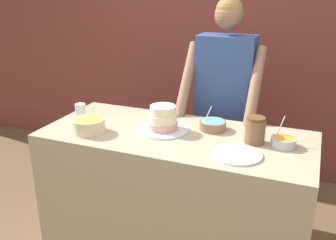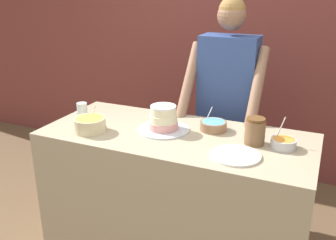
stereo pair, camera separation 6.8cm
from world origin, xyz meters
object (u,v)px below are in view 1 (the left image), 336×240
drinking_glass (81,114)px  frosting_bowl_blue (213,125)px  person_baker (225,91)px  cake (163,120)px  frosting_bowl_yellow (89,125)px  frosting_bowl_orange (283,141)px  ceramic_plate (237,154)px  stoneware_jar (255,130)px

drinking_glass → frosting_bowl_blue: bearing=15.0°
person_baker → cake: bearing=-111.6°
frosting_bowl_yellow → drinking_glass: size_ratio=1.44×
frosting_bowl_orange → frosting_bowl_blue: bearing=167.0°
ceramic_plate → frosting_bowl_orange: bearing=44.7°
cake → frosting_bowl_orange: (0.74, 0.03, -0.04)m
person_baker → stoneware_jar: size_ratio=10.61×
drinking_glass → ceramic_plate: (1.08, -0.10, -0.06)m
frosting_bowl_orange → cake: bearing=-178.0°
frosting_bowl_orange → ceramic_plate: bearing=-135.3°
frosting_bowl_orange → person_baker: bearing=130.2°
stoneware_jar → frosting_bowl_orange: bearing=3.0°
ceramic_plate → stoneware_jar: size_ratio=1.73×
person_baker → ceramic_plate: 0.87m
frosting_bowl_yellow → drinking_glass: (-0.14, 0.11, 0.02)m
person_baker → frosting_bowl_yellow: bearing=-128.7°
cake → frosting_bowl_orange: size_ratio=1.99×
cake → stoneware_jar: bearing=1.7°
frosting_bowl_yellow → ceramic_plate: 0.94m
stoneware_jar → person_baker: bearing=119.2°
cake → frosting_bowl_orange: frosting_bowl_orange is taller
cake → frosting_bowl_orange: 0.75m
ceramic_plate → frosting_bowl_yellow: bearing=-179.1°
drinking_glass → ceramic_plate: size_ratio=0.50×
frosting_bowl_blue → stoneware_jar: bearing=-21.4°
person_baker → ceramic_plate: size_ratio=6.14×
frosting_bowl_yellow → drinking_glass: frosting_bowl_yellow is taller
person_baker → frosting_bowl_yellow: 1.06m
ceramic_plate → frosting_bowl_blue: bearing=125.3°
person_baker → frosting_bowl_yellow: person_baker is taller
cake → frosting_bowl_yellow: 0.47m
ceramic_plate → stoneware_jar: 0.23m
stoneware_jar → cake: bearing=-178.3°
frosting_bowl_blue → frosting_bowl_orange: (0.45, -0.10, -0.00)m
person_baker → frosting_bowl_blue: bearing=-84.3°
frosting_bowl_blue → ceramic_plate: (0.23, -0.32, -0.03)m
frosting_bowl_blue → cake: bearing=-156.2°
frosting_bowl_yellow → frosting_bowl_orange: bearing=11.4°
cake → ceramic_plate: (0.52, -0.19, -0.06)m
person_baker → frosting_bowl_yellow: (-0.66, -0.83, -0.07)m
frosting_bowl_yellow → ceramic_plate: size_ratio=0.72×
person_baker → ceramic_plate: bearing=-71.1°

